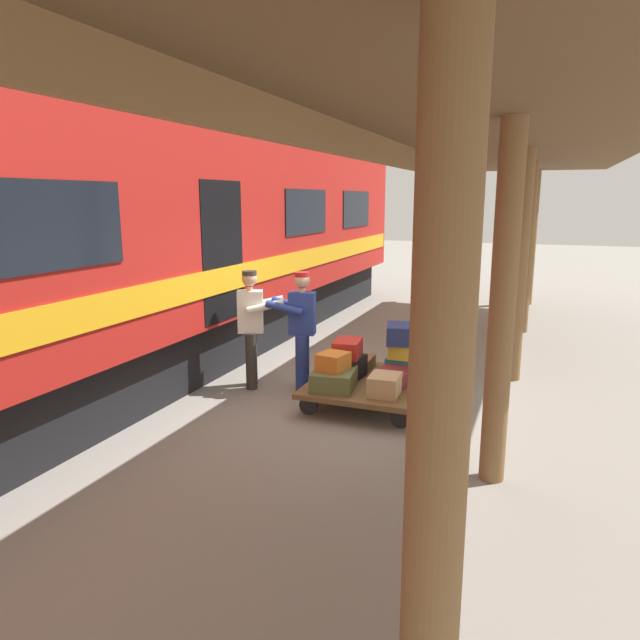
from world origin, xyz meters
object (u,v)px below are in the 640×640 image
porter_in_overalls (301,327)px  suitcase_tan_vintage (385,385)px  suitcase_navy_fabric (403,334)px  suitcase_red_plastic (347,348)px  porter_by_door (252,325)px  suitcase_black_hardshell (346,367)px  train_car (137,241)px  suitcase_olive_duffel (334,379)px  suitcase_teal_softside (403,365)px  suitcase_orange_carryall (333,361)px  suitcase_brown_leather (357,362)px  suitcase_yellow_case (403,350)px  suitcase_maroon_trunk (394,376)px  luggage_cart (370,383)px

porter_in_overalls → suitcase_tan_vintage: bearing=155.1°
suitcase_navy_fabric → suitcase_red_plastic: (0.64, 0.46, -0.15)m
suitcase_red_plastic → porter_by_door: 1.46m
suitcase_navy_fabric → suitcase_black_hardshell: bearing=35.1°
train_car → suitcase_black_hardshell: size_ratio=35.89×
suitcase_olive_duffel → suitcase_teal_softside: 1.19m
train_car → suitcase_orange_carryall: bearing=171.1°
suitcase_brown_leather → suitcase_yellow_case: 0.71m
suitcase_red_plastic → porter_in_overalls: size_ratio=0.28×
suitcase_maroon_trunk → suitcase_red_plastic: (0.66, -0.01, 0.32)m
suitcase_tan_vintage → suitcase_yellow_case: suitcase_yellow_case is taller
suitcase_tan_vintage → suitcase_navy_fabric: bearing=-89.3°
luggage_cart → suitcase_maroon_trunk: bearing=180.0°
suitcase_orange_carryall → porter_in_overalls: size_ratio=0.22×
luggage_cart → porter_in_overalls: bearing=-8.6°
suitcase_olive_duffel → suitcase_black_hardshell: bearing=-90.0°
train_car → suitcase_black_hardshell: train_car is taller
train_car → suitcase_olive_duffel: (-3.39, 0.56, -1.63)m
suitcase_olive_duffel → suitcase_brown_leather: bearing=-90.0°
train_car → suitcase_navy_fabric: 4.24m
suitcase_black_hardshell → suitcase_teal_softside: size_ratio=1.06×
suitcase_black_hardshell → suitcase_yellow_case: bearing=-144.3°
porter_in_overalls → porter_by_door: (0.70, 0.14, 0.00)m
suitcase_tan_vintage → porter_in_overalls: (1.40, -0.65, 0.49)m
suitcase_tan_vintage → porter_by_door: porter_by_door is taller
suitcase_navy_fabric → porter_in_overalls: (1.39, 0.30, 0.05)m
suitcase_brown_leather → suitcase_navy_fabric: bearing=177.6°
train_car → porter_in_overalls: size_ratio=10.45×
suitcase_yellow_case → suitcase_orange_carryall: (0.69, 0.94, 0.01)m
suitcase_brown_leather → suitcase_orange_carryall: bearing=88.7°
luggage_cart → suitcase_navy_fabric: 0.83m
suitcase_tan_vintage → suitcase_red_plastic: bearing=-37.1°
luggage_cart → suitcase_navy_fabric: suitcase_navy_fabric is taller
suitcase_teal_softside → suitcase_black_hardshell: bearing=36.2°
suitcase_olive_duffel → porter_by_door: porter_by_door is taller
suitcase_teal_softside → suitcase_maroon_trunk: 0.49m
suitcase_red_plastic → suitcase_olive_duffel: bearing=88.5°
suitcase_black_hardshell → suitcase_olive_duffel: suitcase_black_hardshell is taller
suitcase_orange_carryall → suitcase_red_plastic: (-0.04, -0.47, 0.06)m
suitcase_black_hardshell → suitcase_navy_fabric: size_ratio=0.97×
suitcase_maroon_trunk → suitcase_teal_softside: bearing=-90.0°
luggage_cart → suitcase_tan_vintage: 0.62m
train_car → suitcase_tan_vintage: size_ratio=40.31×
suitcase_black_hardshell → suitcase_olive_duffel: bearing=90.0°
suitcase_black_hardshell → suitcase_brown_leather: 0.50m
train_car → suitcase_navy_fabric: bearing=-174.4°
luggage_cart → suitcase_red_plastic: 0.56m
suitcase_tan_vintage → suitcase_olive_duffel: size_ratio=0.73×
suitcase_black_hardshell → suitcase_orange_carryall: bearing=87.3°
suitcase_red_plastic → porter_in_overalls: bearing=-11.7°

